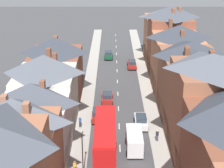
{
  "coord_description": "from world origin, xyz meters",
  "views": [
    {
      "loc": [
        -1.02,
        -17.58,
        25.1
      ],
      "look_at": [
        -0.96,
        41.46,
        2.02
      ],
      "focal_mm": 60.0,
      "sensor_mm": 36.0,
      "label": 1
    }
  ],
  "objects": [
    {
      "name": "pavement_left",
      "position": [
        -5.1,
        38.0,
        0.07
      ],
      "size": [
        2.2,
        104.0,
        0.14
      ],
      "primitive_type": "cube",
      "color": "#A8A399",
      "rests_on": "ground"
    },
    {
      "name": "terrace_row_left",
      "position": [
        -10.18,
        16.21,
        5.68
      ],
      "size": [
        8.0,
        56.89,
        14.09
      ],
      "color": "#BCB7A8",
      "rests_on": "ground"
    },
    {
      "name": "delivery_van",
      "position": [
        1.8,
        23.71,
        1.34
      ],
      "size": [
        2.2,
        5.2,
        2.41
      ],
      "color": "white",
      "rests_on": "ground"
    },
    {
      "name": "pedestrian_mid_right",
      "position": [
        -5.23,
        18.37,
        1.03
      ],
      "size": [
        0.36,
        0.22,
        1.61
      ],
      "color": "#23232D",
      "rests_on": "pavement_left"
    },
    {
      "name": "centre_line_dashes",
      "position": [
        0.0,
        36.0,
        0.01
      ],
      "size": [
        0.14,
        97.8,
        0.01
      ],
      "color": "silver",
      "rests_on": "ground"
    },
    {
      "name": "pavement_right",
      "position": [
        5.1,
        38.0,
        0.07
      ],
      "size": [
        2.2,
        104.0,
        0.14
      ],
      "primitive_type": "cube",
      "color": "#A8A399",
      "rests_on": "ground"
    },
    {
      "name": "car_parked_left_b",
      "position": [
        -1.8,
        38.64,
        0.8
      ],
      "size": [
        1.9,
        4.33,
        1.59
      ],
      "color": "maroon",
      "rests_on": "ground"
    },
    {
      "name": "car_near_silver",
      "position": [
        3.1,
        55.95,
        0.81
      ],
      "size": [
        1.9,
        4.44,
        1.6
      ],
      "color": "maroon",
      "rests_on": "ground"
    },
    {
      "name": "car_mid_white",
      "position": [
        -3.1,
        32.2,
        0.83
      ],
      "size": [
        1.9,
        4.34,
        1.65
      ],
      "color": "maroon",
      "rests_on": "ground"
    },
    {
      "name": "street_lamp",
      "position": [
        -4.25,
        17.91,
        3.24
      ],
      "size": [
        0.2,
        1.12,
        5.5
      ],
      "color": "black",
      "rests_on": "ground"
    },
    {
      "name": "terrace_row_right",
      "position": [
        10.19,
        25.66,
        6.28
      ],
      "size": [
        8.0,
        78.89,
        13.68
      ],
      "color": "brown",
      "rests_on": "ground"
    },
    {
      "name": "car_near_blue",
      "position": [
        3.1,
        30.09,
        0.84
      ],
      "size": [
        1.9,
        4.45,
        1.66
      ],
      "color": "silver",
      "rests_on": "ground"
    },
    {
      "name": "pedestrian_far_right",
      "position": [
        -5.51,
        29.48,
        1.03
      ],
      "size": [
        0.36,
        0.22,
        1.61
      ],
      "color": "#23232D",
      "rests_on": "pavement_left"
    },
    {
      "name": "double_decker_bus_lead",
      "position": [
        -1.81,
        20.46,
        2.82
      ],
      "size": [
        2.74,
        10.8,
        5.3
      ],
      "color": "red",
      "rests_on": "ground"
    },
    {
      "name": "pedestrian_far_left",
      "position": [
        4.91,
        25.6,
        1.03
      ],
      "size": [
        0.36,
        0.22,
        1.61
      ],
      "color": "#3D4256",
      "rests_on": "pavement_right"
    },
    {
      "name": "car_parked_left_a",
      "position": [
        -1.8,
        62.36,
        0.84
      ],
      "size": [
        1.9,
        4.09,
        1.68
      ],
      "color": "#144728",
      "rests_on": "ground"
    }
  ]
}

